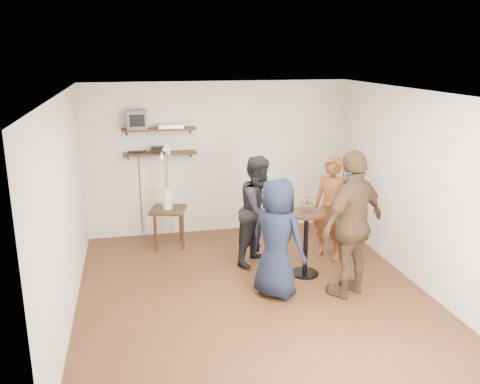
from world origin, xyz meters
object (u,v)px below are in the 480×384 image
Objects in this scene: dvd_deck at (171,126)px; person_plaid at (331,208)px; person_dark at (260,210)px; drinks_table at (306,235)px; person_brown at (352,224)px; side_table at (168,215)px; person_navy at (277,238)px; crt_monitor at (137,119)px; radio at (158,149)px.

dvd_deck is 0.25× the size of person_plaid.
person_dark is (-1.10, 0.05, 0.02)m from person_plaid.
person_brown is at bearing -61.61° from drinks_table.
side_table is 3.12m from person_brown.
side_table is 1.61m from person_dark.
dvd_deck is 1.45m from side_table.
side_table is 2.39m from person_navy.
crt_monitor reaches higher than drinks_table.
person_plaid is 1.10m from person_dark.
crt_monitor is 0.20× the size of person_navy.
person_navy is (-1.15, -1.04, -0.01)m from person_plaid.
dvd_deck is 0.43× the size of drinks_table.
person_brown is (-0.20, -1.20, 0.17)m from person_plaid.
radio is 2.93m from person_navy.
person_brown is at bearing -49.68° from radio.
drinks_table reaches higher than side_table.
radio is at bearing 91.24° from person_dark.
dvd_deck reaches higher than person_brown.
dvd_deck is 1.82× the size of radio.
radio is 0.14× the size of person_plaid.
person_brown is (2.27, -2.67, -0.56)m from radio.
side_table is (0.40, -0.48, -1.48)m from crt_monitor.
dvd_deck is 2.95m from person_navy.
radio is 2.10m from person_dark.
person_navy is at bearing -90.19° from person_plaid.
person_navy reaches higher than drinks_table.
person_dark is at bearing -51.05° from dvd_deck.
person_brown is (0.94, -0.16, 0.17)m from person_navy.
dvd_deck is 0.44m from radio.
person_dark is (1.68, -1.42, -1.20)m from crt_monitor.
person_dark is at bearing -40.17° from crt_monitor.
side_table is at bearing -79.09° from radio.
dvd_deck is at bearing 74.55° from side_table.
person_navy reaches higher than radio.
drinks_table is 0.59× the size of person_navy.
person_dark is (-0.53, 0.57, 0.22)m from drinks_table.
drinks_table is at bearing -90.00° from person_plaid.
dvd_deck is at bearing 130.09° from drinks_table.
dvd_deck reaches higher than person_navy.
drinks_table is 0.85m from person_brown.
person_navy is (1.23, -2.03, 0.25)m from side_table.
crt_monitor reaches higher than person_navy.
crt_monitor is 0.20× the size of person_plaid.
dvd_deck reaches higher than drinks_table.
crt_monitor is 0.59m from radio.
person_plaid is (2.78, -1.47, -1.23)m from crt_monitor.
crt_monitor is at bearing 130.12° from side_table.
crt_monitor is at bearing -8.89° from person_navy.
person_navy is (1.32, -2.51, -0.73)m from radio.
person_navy is at bearing -56.93° from crt_monitor.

